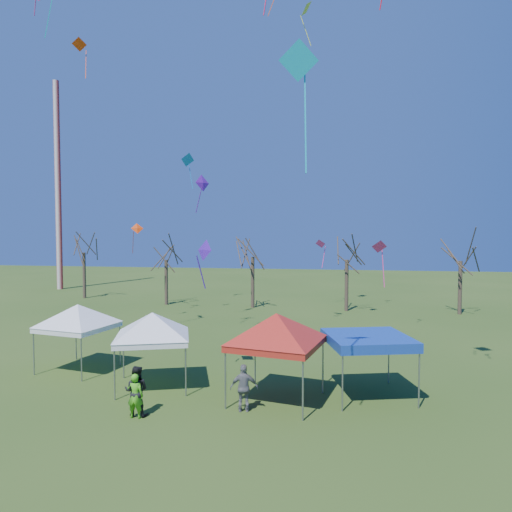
{
  "coord_description": "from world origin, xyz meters",
  "views": [
    {
      "loc": [
        5.06,
        -16.33,
        6.76
      ],
      "look_at": [
        1.68,
        3.0,
        5.79
      ],
      "focal_mm": 32.0,
      "sensor_mm": 36.0,
      "label": 1
    }
  ],
  "objects_px": {
    "tent_white_west": "(78,309)",
    "person_green": "(135,396)",
    "radio_mast": "(58,186)",
    "tent_red": "(276,319)",
    "person_grey": "(244,388)",
    "tree_4": "(461,242)",
    "tent_white_mid": "(152,318)",
    "tent_blue": "(368,340)",
    "tree_0": "(84,236)",
    "tree_2": "(253,239)",
    "tree_3": "(347,241)",
    "person_dark": "(136,391)",
    "tree_1": "(166,244)"
  },
  "relations": [
    {
      "from": "tent_white_west",
      "to": "person_green",
      "type": "bearing_deg",
      "value": -43.65
    },
    {
      "from": "radio_mast",
      "to": "tent_red",
      "type": "bearing_deg",
      "value": -46.43
    },
    {
      "from": "person_grey",
      "to": "radio_mast",
      "type": "bearing_deg",
      "value": -60.44
    },
    {
      "from": "tree_4",
      "to": "person_green",
      "type": "height_order",
      "value": "tree_4"
    },
    {
      "from": "tent_white_mid",
      "to": "tent_blue",
      "type": "bearing_deg",
      "value": 2.73
    },
    {
      "from": "tent_white_mid",
      "to": "person_grey",
      "type": "xyz_separation_m",
      "value": [
        4.53,
        -2.06,
        -2.17
      ]
    },
    {
      "from": "tree_0",
      "to": "tree_4",
      "type": "xyz_separation_m",
      "value": [
        36.2,
        -3.38,
        -0.43
      ]
    },
    {
      "from": "tree_4",
      "to": "tent_red",
      "type": "distance_m",
      "value": 25.78
    },
    {
      "from": "tree_2",
      "to": "radio_mast",
      "type": "bearing_deg",
      "value": 159.43
    },
    {
      "from": "tree_3",
      "to": "tent_red",
      "type": "xyz_separation_m",
      "value": [
        -3.29,
        -22.36,
        -2.75
      ]
    },
    {
      "from": "radio_mast",
      "to": "tent_white_west",
      "type": "bearing_deg",
      "value": -55.47
    },
    {
      "from": "radio_mast",
      "to": "person_dark",
      "type": "relative_size",
      "value": 13.41
    },
    {
      "from": "tent_white_west",
      "to": "tent_white_mid",
      "type": "height_order",
      "value": "tent_white_mid"
    },
    {
      "from": "tree_2",
      "to": "tree_3",
      "type": "relative_size",
      "value": 1.03
    },
    {
      "from": "radio_mast",
      "to": "tree_4",
      "type": "relative_size",
      "value": 3.17
    },
    {
      "from": "tree_2",
      "to": "person_grey",
      "type": "relative_size",
      "value": 4.52
    },
    {
      "from": "tree_0",
      "to": "tree_3",
      "type": "bearing_deg",
      "value": -7.08
    },
    {
      "from": "radio_mast",
      "to": "tent_white_mid",
      "type": "distance_m",
      "value": 41.46
    },
    {
      "from": "tree_4",
      "to": "person_grey",
      "type": "distance_m",
      "value": 27.79
    },
    {
      "from": "tree_0",
      "to": "tree_1",
      "type": "distance_m",
      "value": 10.47
    },
    {
      "from": "tent_red",
      "to": "tent_blue",
      "type": "bearing_deg",
      "value": 17.82
    },
    {
      "from": "tree_3",
      "to": "person_green",
      "type": "xyz_separation_m",
      "value": [
        -8.16,
        -24.98,
        -5.25
      ]
    },
    {
      "from": "tree_3",
      "to": "tree_0",
      "type": "bearing_deg",
      "value": 172.92
    },
    {
      "from": "radio_mast",
      "to": "person_grey",
      "type": "bearing_deg",
      "value": -48.57
    },
    {
      "from": "radio_mast",
      "to": "tent_white_mid",
      "type": "xyz_separation_m",
      "value": [
        25.15,
        -31.57,
        -9.42
      ]
    },
    {
      "from": "tree_1",
      "to": "tent_white_mid",
      "type": "xyz_separation_m",
      "value": [
        7.92,
        -22.22,
        -2.71
      ]
    },
    {
      "from": "tree_1",
      "to": "tent_red",
      "type": "distance_m",
      "value": 26.76
    },
    {
      "from": "tree_1",
      "to": "tree_2",
      "type": "height_order",
      "value": "tree_2"
    },
    {
      "from": "tree_2",
      "to": "tree_4",
      "type": "bearing_deg",
      "value": -1.22
    },
    {
      "from": "radio_mast",
      "to": "tree_3",
      "type": "bearing_deg",
      "value": -16.31
    },
    {
      "from": "radio_mast",
      "to": "tree_3",
      "type": "height_order",
      "value": "radio_mast"
    },
    {
      "from": "tree_0",
      "to": "person_dark",
      "type": "distance_m",
      "value": 34.18
    },
    {
      "from": "tent_red",
      "to": "person_dark",
      "type": "bearing_deg",
      "value": -154.05
    },
    {
      "from": "radio_mast",
      "to": "tree_0",
      "type": "bearing_deg",
      "value": -42.77
    },
    {
      "from": "tree_4",
      "to": "person_green",
      "type": "distance_m",
      "value": 30.9
    },
    {
      "from": "tent_white_mid",
      "to": "person_grey",
      "type": "height_order",
      "value": "tent_white_mid"
    },
    {
      "from": "tent_white_west",
      "to": "tree_4",
      "type": "bearing_deg",
      "value": 40.98
    },
    {
      "from": "person_dark",
      "to": "person_grey",
      "type": "distance_m",
      "value": 4.01
    },
    {
      "from": "tent_blue",
      "to": "tent_white_west",
      "type": "bearing_deg",
      "value": 174.64
    },
    {
      "from": "tree_0",
      "to": "tent_blue",
      "type": "xyz_separation_m",
      "value": [
        27.26,
        -24.52,
        -4.14
      ]
    },
    {
      "from": "person_dark",
      "to": "person_green",
      "type": "xyz_separation_m",
      "value": [
        0.06,
        -0.22,
        -0.11
      ]
    },
    {
      "from": "radio_mast",
      "to": "tree_2",
      "type": "relative_size",
      "value": 3.06
    },
    {
      "from": "person_dark",
      "to": "person_grey",
      "type": "relative_size",
      "value": 1.03
    },
    {
      "from": "tent_white_mid",
      "to": "person_grey",
      "type": "distance_m",
      "value": 5.43
    },
    {
      "from": "tent_white_west",
      "to": "person_dark",
      "type": "height_order",
      "value": "tent_white_west"
    },
    {
      "from": "radio_mast",
      "to": "tent_blue",
      "type": "distance_m",
      "value": 47.5
    },
    {
      "from": "tree_4",
      "to": "tent_blue",
      "type": "relative_size",
      "value": 1.97
    },
    {
      "from": "radio_mast",
      "to": "tent_blue",
      "type": "height_order",
      "value": "radio_mast"
    },
    {
      "from": "tree_1",
      "to": "person_grey",
      "type": "xyz_separation_m",
      "value": [
        12.45,
        -24.28,
        -4.89
      ]
    },
    {
      "from": "tree_0",
      "to": "person_dark",
      "type": "height_order",
      "value": "tree_0"
    }
  ]
}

